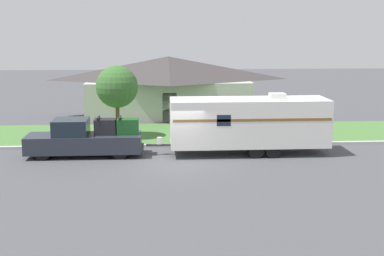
# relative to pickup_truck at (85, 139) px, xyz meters

# --- Properties ---
(ground_plane) EXTENTS (120.00, 120.00, 0.00)m
(ground_plane) POSITION_rel_pickup_truck_xyz_m (4.80, -1.84, -0.90)
(ground_plane) COLOR #47474C
(curb_strip) EXTENTS (80.00, 0.30, 0.14)m
(curb_strip) POSITION_rel_pickup_truck_xyz_m (4.80, 1.91, -0.83)
(curb_strip) COLOR #ADADA8
(curb_strip) RESTS_ON ground_plane
(lawn_strip) EXTENTS (80.00, 7.00, 0.03)m
(lawn_strip) POSITION_rel_pickup_truck_xyz_m (4.80, 5.56, -0.88)
(lawn_strip) COLOR #477538
(lawn_strip) RESTS_ON ground_plane
(house_across_street) EXTENTS (12.79, 6.56, 4.45)m
(house_across_street) POSITION_rel_pickup_truck_xyz_m (4.60, 12.62, 1.41)
(house_across_street) COLOR #B2B2A8
(house_across_street) RESTS_ON ground_plane
(pickup_truck) EXTENTS (5.98, 1.94, 2.04)m
(pickup_truck) POSITION_rel_pickup_truck_xyz_m (0.00, 0.00, 0.00)
(pickup_truck) COLOR black
(pickup_truck) RESTS_ON ground_plane
(travel_trailer) EXTENTS (9.47, 2.47, 3.18)m
(travel_trailer) POSITION_rel_pickup_truck_xyz_m (8.50, -0.00, 0.78)
(travel_trailer) COLOR black
(travel_trailer) RESTS_ON ground_plane
(mailbox) EXTENTS (0.48, 0.20, 1.41)m
(mailbox) POSITION_rel_pickup_truck_xyz_m (7.49, 2.57, 0.18)
(mailbox) COLOR brown
(mailbox) RESTS_ON ground_plane
(tree_in_yard) EXTENTS (2.51, 2.51, 4.34)m
(tree_in_yard) POSITION_rel_pickup_truck_xyz_m (1.34, 4.64, 2.17)
(tree_in_yard) COLOR brown
(tree_in_yard) RESTS_ON ground_plane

